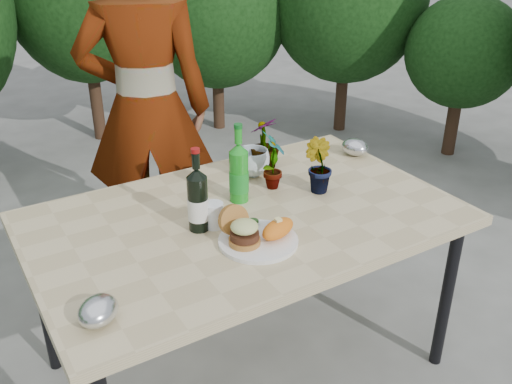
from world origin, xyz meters
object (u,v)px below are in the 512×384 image
dinner_plate (258,241)px  wine_bottle (198,201)px  patio_table (245,227)px  person (147,111)px

dinner_plate → wine_bottle: size_ratio=0.89×
patio_table → wine_bottle: 0.26m
wine_bottle → patio_table: bearing=11.6°
person → dinner_plate: bearing=110.7°
patio_table → wine_bottle: wine_bottle is taller
dinner_plate → person: size_ratio=0.16×
wine_bottle → person: size_ratio=0.18×
patio_table → dinner_plate: size_ratio=5.71×
dinner_plate → wine_bottle: (-0.13, 0.19, 0.11)m
wine_bottle → person: (0.18, 0.94, 0.03)m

